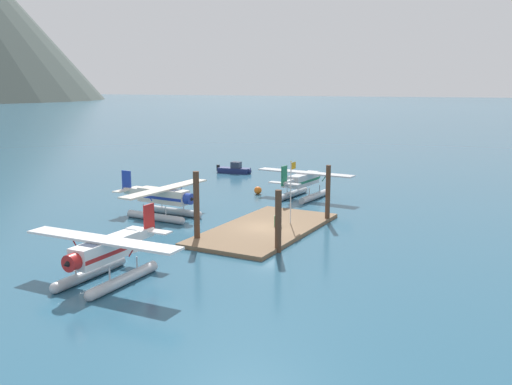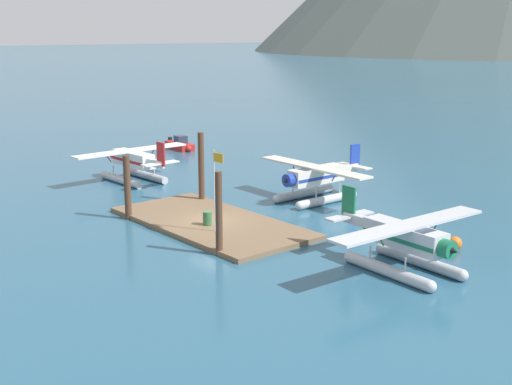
{
  "view_description": "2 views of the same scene",
  "coord_description": "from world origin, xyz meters",
  "px_view_note": "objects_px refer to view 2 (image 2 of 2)",
  "views": [
    {
      "loc": [
        -38.06,
        -19.56,
        11.24
      ],
      "look_at": [
        2.39,
        2.08,
        2.51
      ],
      "focal_mm": 39.1,
      "sensor_mm": 36.0,
      "label": 1
    },
    {
      "loc": [
        33.93,
        -24.84,
        12.3
      ],
      "look_at": [
        0.06,
        3.82,
        1.59
      ],
      "focal_mm": 46.75,
      "sensor_mm": 36.0,
      "label": 2
    }
  ],
  "objects_px": {
    "fuel_drum": "(207,218)",
    "mooring_buoy": "(455,243)",
    "flagpole": "(215,180)",
    "seaplane_cream_bow_centre": "(316,180)",
    "boat_red_open_west": "(180,145)",
    "seaplane_silver_stbd_fwd": "(405,243)",
    "seaplane_white_port_fwd": "(133,163)"
  },
  "relations": [
    {
      "from": "fuel_drum",
      "to": "mooring_buoy",
      "type": "distance_m",
      "value": 15.2
    },
    {
      "from": "flagpole",
      "to": "seaplane_cream_bow_centre",
      "type": "xyz_separation_m",
      "value": [
        -2.36,
        11.06,
        -1.97
      ]
    },
    {
      "from": "flagpole",
      "to": "boat_red_open_west",
      "type": "relative_size",
      "value": 1.05
    },
    {
      "from": "mooring_buoy",
      "to": "seaplane_silver_stbd_fwd",
      "type": "relative_size",
      "value": 0.08
    },
    {
      "from": "fuel_drum",
      "to": "seaplane_cream_bow_centre",
      "type": "relative_size",
      "value": 0.08
    },
    {
      "from": "seaplane_silver_stbd_fwd",
      "to": "boat_red_open_west",
      "type": "xyz_separation_m",
      "value": [
        -39.1,
        12.18,
        -1.09
      ]
    },
    {
      "from": "fuel_drum",
      "to": "seaplane_silver_stbd_fwd",
      "type": "height_order",
      "value": "seaplane_silver_stbd_fwd"
    },
    {
      "from": "seaplane_white_port_fwd",
      "to": "seaplane_silver_stbd_fwd",
      "type": "xyz_separation_m",
      "value": [
        28.37,
        -0.26,
        0.0
      ]
    },
    {
      "from": "flagpole",
      "to": "boat_red_open_west",
      "type": "bearing_deg",
      "value": 150.06
    },
    {
      "from": "flagpole",
      "to": "seaplane_white_port_fwd",
      "type": "xyz_separation_m",
      "value": [
        -17.01,
        4.06,
        -1.97
      ]
    },
    {
      "from": "mooring_buoy",
      "to": "seaplane_white_port_fwd",
      "type": "bearing_deg",
      "value": -170.13
    },
    {
      "from": "seaplane_white_port_fwd",
      "to": "seaplane_silver_stbd_fwd",
      "type": "height_order",
      "value": "same"
    },
    {
      "from": "flagpole",
      "to": "seaplane_white_port_fwd",
      "type": "bearing_deg",
      "value": 166.59
    },
    {
      "from": "flagpole",
      "to": "seaplane_silver_stbd_fwd",
      "type": "bearing_deg",
      "value": 18.49
    },
    {
      "from": "mooring_buoy",
      "to": "seaplane_cream_bow_centre",
      "type": "bearing_deg",
      "value": 171.05
    },
    {
      "from": "boat_red_open_west",
      "to": "mooring_buoy",
      "type": "bearing_deg",
      "value": -10.27
    },
    {
      "from": "seaplane_cream_bow_centre",
      "to": "seaplane_white_port_fwd",
      "type": "bearing_deg",
      "value": -154.45
    },
    {
      "from": "boat_red_open_west",
      "to": "seaplane_cream_bow_centre",
      "type": "bearing_deg",
      "value": -10.97
    },
    {
      "from": "flagpole",
      "to": "seaplane_white_port_fwd",
      "type": "height_order",
      "value": "flagpole"
    },
    {
      "from": "flagpole",
      "to": "boat_red_open_west",
      "type": "distance_m",
      "value": 32.15
    },
    {
      "from": "seaplane_cream_bow_centre",
      "to": "flagpole",
      "type": "bearing_deg",
      "value": -77.96
    },
    {
      "from": "seaplane_silver_stbd_fwd",
      "to": "boat_red_open_west",
      "type": "bearing_deg",
      "value": 162.7
    },
    {
      "from": "flagpole",
      "to": "boat_red_open_west",
      "type": "xyz_separation_m",
      "value": [
        -27.74,
        15.98,
        -3.06
      ]
    },
    {
      "from": "fuel_drum",
      "to": "seaplane_white_port_fwd",
      "type": "xyz_separation_m",
      "value": [
        -15.48,
        3.6,
        0.84
      ]
    },
    {
      "from": "flagpole",
      "to": "seaplane_cream_bow_centre",
      "type": "height_order",
      "value": "flagpole"
    },
    {
      "from": "flagpole",
      "to": "fuel_drum",
      "type": "distance_m",
      "value": 3.23
    },
    {
      "from": "seaplane_cream_bow_centre",
      "to": "seaplane_white_port_fwd",
      "type": "distance_m",
      "value": 16.24
    },
    {
      "from": "boat_red_open_west",
      "to": "fuel_drum",
      "type": "bearing_deg",
      "value": -30.64
    },
    {
      "from": "seaplane_white_port_fwd",
      "to": "boat_red_open_west",
      "type": "bearing_deg",
      "value": 131.98
    },
    {
      "from": "flagpole",
      "to": "fuel_drum",
      "type": "relative_size",
      "value": 5.83
    },
    {
      "from": "fuel_drum",
      "to": "seaplane_white_port_fwd",
      "type": "bearing_deg",
      "value": 166.91
    },
    {
      "from": "seaplane_silver_stbd_fwd",
      "to": "seaplane_cream_bow_centre",
      "type": "bearing_deg",
      "value": 152.12
    }
  ]
}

